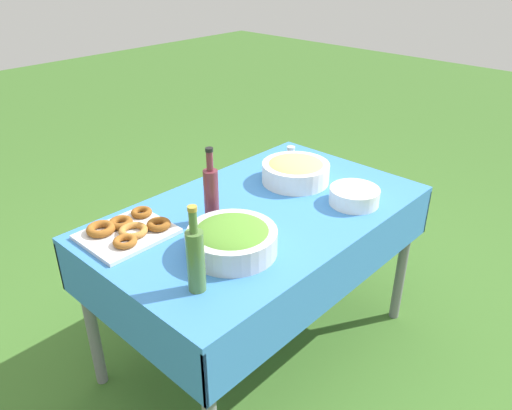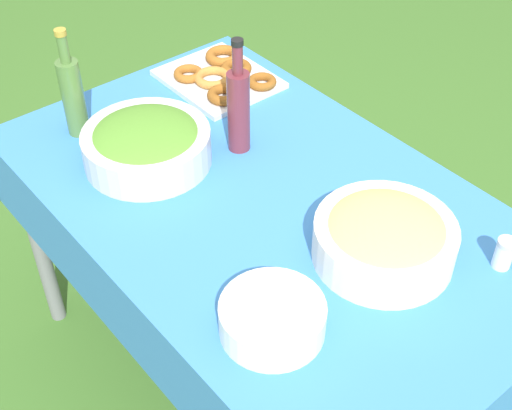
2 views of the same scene
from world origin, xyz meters
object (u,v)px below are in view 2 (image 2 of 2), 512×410
salad_bowl (147,143)px  wine_bottle (239,108)px  donut_platter (221,76)px  pasta_bowl (385,238)px  olive_oil_bottle (72,94)px  plate_stack (272,318)px

salad_bowl → wine_bottle: 0.25m
donut_platter → wine_bottle: (-0.30, 0.17, 0.11)m
donut_platter → wine_bottle: 0.36m
pasta_bowl → olive_oil_bottle: olive_oil_bottle is taller
pasta_bowl → olive_oil_bottle: 0.92m
donut_platter → olive_oil_bottle: olive_oil_bottle is taller
salad_bowl → wine_bottle: bearing=-115.1°
olive_oil_bottle → pasta_bowl: bearing=-161.6°
salad_bowl → plate_stack: 0.64m
donut_platter → wine_bottle: bearing=150.9°
pasta_bowl → donut_platter: size_ratio=0.91×
pasta_bowl → wine_bottle: wine_bottle is taller
donut_platter → olive_oil_bottle: (0.04, 0.46, 0.10)m
olive_oil_bottle → wine_bottle: (-0.34, -0.30, 0.00)m
donut_platter → wine_bottle: size_ratio=1.08×
donut_platter → olive_oil_bottle: bearing=84.8°
pasta_bowl → plate_stack: (-0.00, 0.33, -0.02)m
wine_bottle → donut_platter: bearing=-29.1°
plate_stack → olive_oil_bottle: bearing=-2.6°
salad_bowl → olive_oil_bottle: bearing=17.5°
salad_bowl → pasta_bowl: bearing=-161.3°
pasta_bowl → salad_bowl: bearing=18.7°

